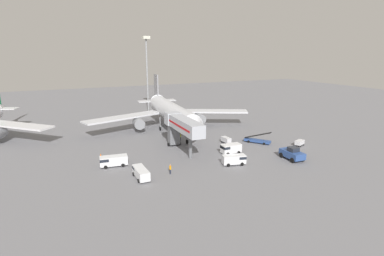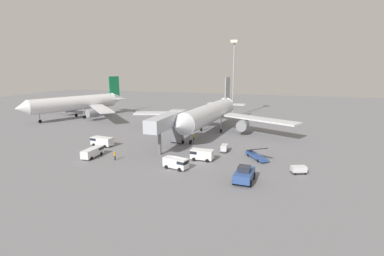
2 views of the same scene
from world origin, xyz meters
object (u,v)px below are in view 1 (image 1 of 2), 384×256
(ground_crew_worker_midground, at_px, (170,169))
(safety_cone_alpha, at_px, (101,155))
(airplane_at_gate, at_px, (170,112))
(apron_light_mast, at_px, (147,61))
(ground_crew_worker_foreground, at_px, (180,137))
(jet_bridge, at_px, (181,126))
(belt_loader_truck, at_px, (257,140))
(service_van_rear_left, at_px, (230,148))
(baggage_cart_far_left, at_px, (300,143))
(service_van_rear_right, at_px, (113,160))
(service_van_far_center, at_px, (235,159))
(service_van_mid_left, at_px, (141,172))
(pushback_tug, at_px, (292,154))
(baggage_cart_near_center, at_px, (226,140))

(ground_crew_worker_midground, distance_m, safety_cone_alpha, 18.30)
(airplane_at_gate, height_order, apron_light_mast, apron_light_mast)
(airplane_at_gate, distance_m, ground_crew_worker_foreground, 11.76)
(jet_bridge, relative_size, belt_loader_truck, 2.61)
(jet_bridge, relative_size, ground_crew_worker_foreground, 9.07)
(service_van_rear_left, xyz_separation_m, baggage_cart_far_left, (18.10, -2.17, -0.46))
(service_van_rear_right, xyz_separation_m, service_van_rear_left, (25.12, -3.16, 0.02))
(service_van_far_center, relative_size, baggage_cart_far_left, 1.74)
(service_van_far_center, bearing_deg, ground_crew_worker_midground, 175.81)
(jet_bridge, xyz_separation_m, service_van_mid_left, (-12.52, -10.72, -4.95))
(airplane_at_gate, bearing_deg, pushback_tug, -67.41)
(airplane_at_gate, distance_m, service_van_mid_left, 34.75)
(service_van_rear_right, relative_size, baggage_cart_near_center, 1.94)
(pushback_tug, xyz_separation_m, service_van_rear_right, (-34.73, 11.97, -0.10))
(jet_bridge, bearing_deg, service_van_rear_left, -32.72)
(service_van_rear_right, bearing_deg, service_van_mid_left, -67.05)
(service_van_mid_left, height_order, ground_crew_worker_foreground, service_van_mid_left)
(service_van_rear_right, height_order, service_van_rear_left, service_van_rear_left)
(service_van_rear_left, bearing_deg, baggage_cart_far_left, -6.84)
(service_van_rear_right, bearing_deg, service_van_far_center, -23.00)
(pushback_tug, relative_size, service_van_rear_left, 1.24)
(pushback_tug, bearing_deg, baggage_cart_far_left, 38.00)
(service_van_rear_right, relative_size, ground_crew_worker_foreground, 3.06)
(service_van_rear_left, xyz_separation_m, ground_crew_worker_foreground, (-6.02, 14.27, -0.26))
(service_van_rear_right, bearing_deg, ground_crew_worker_midground, -43.72)
(service_van_rear_right, relative_size, safety_cone_alpha, 7.18)
(safety_cone_alpha, height_order, apron_light_mast, apron_light_mast)
(belt_loader_truck, height_order, baggage_cart_near_center, belt_loader_truck)
(pushback_tug, bearing_deg, service_van_far_center, 168.49)
(service_van_rear_right, bearing_deg, belt_loader_truck, 1.36)
(airplane_at_gate, distance_m, baggage_cart_far_left, 35.66)
(pushback_tug, distance_m, apron_light_mast, 64.39)
(pushback_tug, distance_m, belt_loader_truck, 12.84)
(ground_crew_worker_foreground, relative_size, apron_light_mast, 0.07)
(service_van_far_center, height_order, ground_crew_worker_foreground, service_van_far_center)
(ground_crew_worker_midground, bearing_deg, apron_light_mast, 76.76)
(airplane_at_gate, distance_m, apron_light_mast, 30.04)
(airplane_at_gate, xyz_separation_m, service_van_mid_left, (-17.28, -29.83, -4.34))
(pushback_tug, bearing_deg, jet_bridge, 141.96)
(baggage_cart_near_center, bearing_deg, ground_crew_worker_foreground, 141.93)
(belt_loader_truck, bearing_deg, service_van_mid_left, -164.68)
(baggage_cart_near_center, distance_m, apron_light_mast, 48.66)
(belt_loader_truck, height_order, service_van_mid_left, belt_loader_truck)
(airplane_at_gate, height_order, service_van_rear_right, airplane_at_gate)
(service_van_mid_left, height_order, service_van_rear_left, service_van_rear_left)
(service_van_rear_right, height_order, service_van_far_center, service_van_rear_right)
(service_van_mid_left, relative_size, baggage_cart_near_center, 1.91)
(safety_cone_alpha, bearing_deg, ground_crew_worker_foreground, 12.03)
(service_van_mid_left, bearing_deg, ground_crew_worker_foreground, 50.46)
(jet_bridge, bearing_deg, ground_crew_worker_foreground, 68.89)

